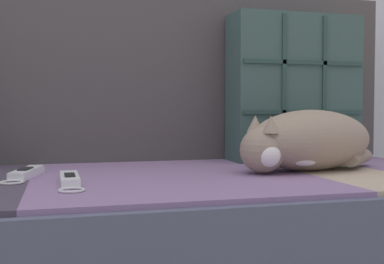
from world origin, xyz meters
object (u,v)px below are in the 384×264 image
at_px(throw_pillow_quilted, 293,88).
at_px(game_remote_near, 26,173).
at_px(sleeping_cat, 306,142).
at_px(couch, 79,259).
at_px(game_remote_far, 70,180).

height_order(throw_pillow_quilted, game_remote_near, throw_pillow_quilted).
xyz_separation_m(sleeping_cat, game_remote_near, (-0.66, 0.06, -0.06)).
bearing_deg(throw_pillow_quilted, game_remote_near, -165.93).
distance_m(throw_pillow_quilted, game_remote_near, 0.80).
height_order(throw_pillow_quilted, sleeping_cat, throw_pillow_quilted).
relative_size(throw_pillow_quilted, sleeping_cat, 1.05).
xyz_separation_m(couch, game_remote_far, (-0.02, -0.13, 0.20)).
bearing_deg(sleeping_cat, game_remote_near, 174.67).
distance_m(sleeping_cat, game_remote_far, 0.57).
height_order(sleeping_cat, game_remote_near, sleeping_cat).
relative_size(sleeping_cat, game_remote_near, 1.98).
bearing_deg(game_remote_near, sleeping_cat, -5.33).
bearing_deg(couch, throw_pillow_quilted, 16.54).
distance_m(couch, sleeping_cat, 0.61).
bearing_deg(sleeping_cat, couch, 173.68).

